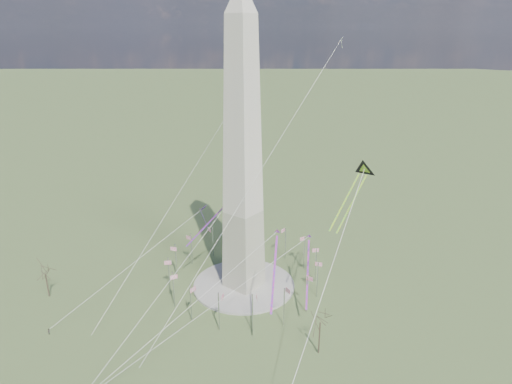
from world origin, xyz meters
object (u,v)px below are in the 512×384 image
Objects in this scene: kite_delta_black at (362,173)px; washington_monument at (243,156)px; tree_near at (320,321)px; person_west at (49,331)px.

washington_monument is at bearing 14.31° from kite_delta_black.
kite_delta_black is at bearing 15.74° from washington_monument.
washington_monument reaches higher than tree_near.
tree_near is at bearing -20.34° from washington_monument.
kite_delta_black reaches higher than person_west.
tree_near is 8.09× the size of person_west.
person_west is 104.89m from kite_delta_black.
washington_monument is 38.32m from kite_delta_black.
person_west is (-68.41, -42.40, -9.84)m from tree_near.
person_west is at bearing -117.14° from washington_monument.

